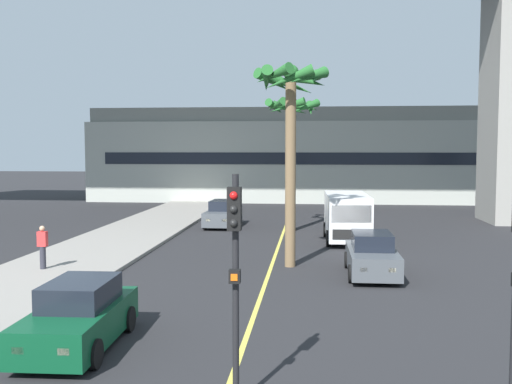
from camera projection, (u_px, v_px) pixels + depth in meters
The scene contains 11 objects.
sidewalk_left at pixel (25, 285), 19.63m from camera, with size 4.80×80.00×0.15m, color gray.
lane_stripe_center at pixel (277, 250), 26.81m from camera, with size 0.14×56.00×0.01m, color #DBCC4C.
pier_building_backdrop at pixel (295, 156), 52.53m from camera, with size 35.81×8.04×8.09m.
car_queue_front at pixel (79, 317), 13.67m from camera, with size 1.92×4.15×1.56m.
car_queue_second at pixel (372, 256), 21.42m from camera, with size 1.84×4.10×1.56m.
car_queue_third at pixel (223, 214), 34.73m from camera, with size 1.94×4.15×1.56m.
delivery_van at pixel (347, 216), 29.19m from camera, with size 2.25×5.29×2.36m.
traffic_light_median_near at pixel (235, 258), 10.34m from camera, with size 0.24×0.37×4.20m.
palm_tree_near_median at pixel (292, 127), 32.55m from camera, with size 3.16×3.20×7.46m.
palm_tree_mid_median at pixel (290, 107), 22.58m from camera, with size 2.99×2.99×7.86m.
pedestrian_mid_block at pixel (43, 246), 21.82m from camera, with size 0.34×0.22×1.62m.
Camera 1 is at (1.60, -2.50, 4.66)m, focal length 41.13 mm.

